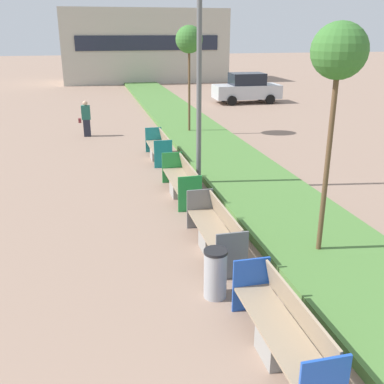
# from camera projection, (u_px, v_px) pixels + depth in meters

# --- Properties ---
(planter_grass_strip) EXTENTS (2.80, 120.00, 0.18)m
(planter_grass_strip) POSITION_uv_depth(u_px,v_px,m) (244.00, 174.00, 14.19)
(planter_grass_strip) COLOR #4C7A38
(planter_grass_strip) RESTS_ON ground
(building_backdrop) EXTENTS (14.34, 5.83, 6.17)m
(building_backdrop) POSITION_uv_depth(u_px,v_px,m) (144.00, 46.00, 40.39)
(building_backdrop) COLOR #B2AD9E
(building_backdrop) RESTS_ON ground
(bench_blue_frame) EXTENTS (0.65, 2.42, 0.94)m
(bench_blue_frame) POSITION_uv_depth(u_px,v_px,m) (283.00, 334.00, 6.28)
(bench_blue_frame) COLOR gray
(bench_blue_frame) RESTS_ON ground
(bench_grey_frame) EXTENTS (0.65, 2.44, 0.94)m
(bench_grey_frame) POSITION_uv_depth(u_px,v_px,m) (216.00, 233.00, 9.39)
(bench_grey_frame) COLOR gray
(bench_grey_frame) RESTS_ON ground
(bench_green_frame) EXTENTS (0.65, 2.44, 0.94)m
(bench_green_frame) POSITION_uv_depth(u_px,v_px,m) (182.00, 183.00, 12.54)
(bench_green_frame) COLOR gray
(bench_green_frame) RESTS_ON ground
(bench_teal_frame) EXTENTS (0.65, 2.21, 0.94)m
(bench_teal_frame) POSITION_uv_depth(u_px,v_px,m) (159.00, 149.00, 16.10)
(bench_teal_frame) COLOR gray
(bench_teal_frame) RESTS_ON ground
(litter_bin) EXTENTS (0.41, 0.41, 0.89)m
(litter_bin) POSITION_uv_depth(u_px,v_px,m) (215.00, 273.00, 7.70)
(litter_bin) COLOR #9EA0A5
(litter_bin) RESTS_ON ground
(street_lamp_post) EXTENTS (0.24, 0.44, 9.09)m
(street_lamp_post) POSITION_uv_depth(u_px,v_px,m) (199.00, 8.00, 11.58)
(street_lamp_post) COLOR #56595B
(street_lamp_post) RESTS_ON ground
(sapling_tree_near) EXTENTS (1.01, 1.01, 4.55)m
(sapling_tree_near) POSITION_uv_depth(u_px,v_px,m) (339.00, 55.00, 7.89)
(sapling_tree_near) COLOR brown
(sapling_tree_near) RESTS_ON ground
(sapling_tree_far) EXTENTS (1.14, 1.14, 4.60)m
(sapling_tree_far) POSITION_uv_depth(u_px,v_px,m) (189.00, 41.00, 18.74)
(sapling_tree_far) COLOR brown
(sapling_tree_far) RESTS_ON ground
(pedestrian_walking) EXTENTS (0.53, 0.24, 1.55)m
(pedestrian_walking) POSITION_uv_depth(u_px,v_px,m) (86.00, 119.00, 19.47)
(pedestrian_walking) COLOR #232633
(pedestrian_walking) RESTS_ON ground
(parked_car_distant) EXTENTS (4.23, 2.00, 1.86)m
(parked_car_distant) POSITION_uv_depth(u_px,v_px,m) (247.00, 88.00, 28.55)
(parked_car_distant) COLOR #B7BABF
(parked_car_distant) RESTS_ON ground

